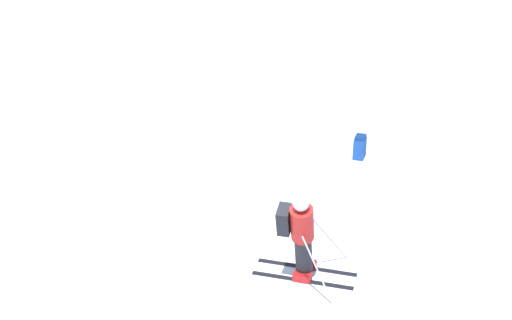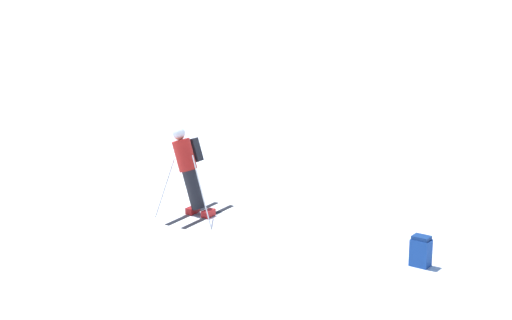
{
  "view_description": "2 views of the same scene",
  "coord_description": "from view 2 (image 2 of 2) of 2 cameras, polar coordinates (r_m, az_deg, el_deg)",
  "views": [
    {
      "loc": [
        -6.66,
        -5.28,
        6.37
      ],
      "look_at": [
        1.0,
        1.11,
        1.56
      ],
      "focal_mm": 50.0,
      "sensor_mm": 36.0,
      "label": 1
    },
    {
      "loc": [
        13.98,
        -7.51,
        5.03
      ],
      "look_at": [
        1.09,
        1.07,
        0.96
      ],
      "focal_mm": 60.0,
      "sensor_mm": 36.0,
      "label": 2
    }
  ],
  "objects": [
    {
      "name": "ground_plane",
      "position": [
        16.65,
        -5.18,
        -2.92
      ],
      "size": [
        300.0,
        300.0,
        0.0
      ],
      "primitive_type": "plane",
      "color": "white"
    },
    {
      "name": "skier",
      "position": [
        15.86,
        -4.52,
        -0.39
      ],
      "size": [
        1.46,
        1.62,
        1.67
      ],
      "rotation": [
        0.0,
        0.0,
        0.43
      ],
      "color": "black",
      "rests_on": "ground"
    },
    {
      "name": "spare_backpack",
      "position": [
        13.7,
        10.93,
        -5.99
      ],
      "size": [
        0.36,
        0.31,
        0.5
      ],
      "rotation": [
        0.0,
        0.0,
        3.5
      ],
      "color": "#194293",
      "rests_on": "ground"
    }
  ]
}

